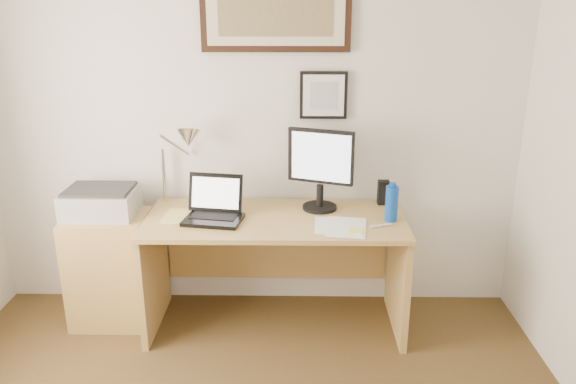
{
  "coord_description": "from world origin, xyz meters",
  "views": [
    {
      "loc": [
        0.28,
        -1.59,
        2.01
      ],
      "look_at": [
        0.23,
        1.43,
        0.98
      ],
      "focal_mm": 35.0,
      "sensor_mm": 36.0,
      "label": 1
    }
  ],
  "objects_px": {
    "desk": "(276,247)",
    "side_cabinet": "(111,269)",
    "book": "(165,216)",
    "lcd_monitor": "(321,166)",
    "laptop": "(214,210)",
    "water_bottle": "(392,204)",
    "printer": "(101,202)"
  },
  "relations": [
    {
      "from": "water_bottle",
      "to": "lcd_monitor",
      "type": "distance_m",
      "value": 0.5
    },
    {
      "from": "side_cabinet",
      "to": "laptop",
      "type": "height_order",
      "value": "laptop"
    },
    {
      "from": "printer",
      "to": "side_cabinet",
      "type": "bearing_deg",
      "value": -48.43
    },
    {
      "from": "desk",
      "to": "lcd_monitor",
      "type": "distance_m",
      "value": 0.6
    },
    {
      "from": "water_bottle",
      "to": "book",
      "type": "xyz_separation_m",
      "value": [
        -1.39,
        0.03,
        -0.1
      ]
    },
    {
      "from": "side_cabinet",
      "to": "water_bottle",
      "type": "bearing_deg",
      "value": -2.89
    },
    {
      "from": "side_cabinet",
      "to": "book",
      "type": "relative_size",
      "value": 3.14
    },
    {
      "from": "desk",
      "to": "printer",
      "type": "relative_size",
      "value": 3.64
    },
    {
      "from": "side_cabinet",
      "to": "printer",
      "type": "distance_m",
      "value": 0.46
    },
    {
      "from": "desk",
      "to": "lcd_monitor",
      "type": "relative_size",
      "value": 3.08
    },
    {
      "from": "water_bottle",
      "to": "desk",
      "type": "height_order",
      "value": "water_bottle"
    },
    {
      "from": "side_cabinet",
      "to": "book",
      "type": "height_order",
      "value": "book"
    },
    {
      "from": "book",
      "to": "lcd_monitor",
      "type": "height_order",
      "value": "lcd_monitor"
    },
    {
      "from": "book",
      "to": "lcd_monitor",
      "type": "xyz_separation_m",
      "value": [
        0.96,
        0.16,
        0.28
      ]
    },
    {
      "from": "side_cabinet",
      "to": "printer",
      "type": "height_order",
      "value": "printer"
    },
    {
      "from": "desk",
      "to": "side_cabinet",
      "type": "bearing_deg",
      "value": -178.11
    },
    {
      "from": "book",
      "to": "lcd_monitor",
      "type": "distance_m",
      "value": 1.02
    },
    {
      "from": "laptop",
      "to": "lcd_monitor",
      "type": "bearing_deg",
      "value": 15.16
    },
    {
      "from": "book",
      "to": "laptop",
      "type": "distance_m",
      "value": 0.31
    },
    {
      "from": "book",
      "to": "printer",
      "type": "relative_size",
      "value": 0.53
    },
    {
      "from": "water_bottle",
      "to": "printer",
      "type": "distance_m",
      "value": 1.81
    },
    {
      "from": "book",
      "to": "laptop",
      "type": "bearing_deg",
      "value": -3.39
    },
    {
      "from": "book",
      "to": "printer",
      "type": "distance_m",
      "value": 0.43
    },
    {
      "from": "laptop",
      "to": "lcd_monitor",
      "type": "relative_size",
      "value": 0.72
    },
    {
      "from": "lcd_monitor",
      "to": "book",
      "type": "bearing_deg",
      "value": -170.65
    },
    {
      "from": "water_bottle",
      "to": "printer",
      "type": "height_order",
      "value": "water_bottle"
    },
    {
      "from": "water_bottle",
      "to": "laptop",
      "type": "bearing_deg",
      "value": 179.12
    },
    {
      "from": "laptop",
      "to": "side_cabinet",
      "type": "bearing_deg",
      "value": 174.04
    },
    {
      "from": "lcd_monitor",
      "to": "desk",
      "type": "bearing_deg",
      "value": -166.33
    },
    {
      "from": "water_bottle",
      "to": "desk",
      "type": "distance_m",
      "value": 0.79
    },
    {
      "from": "side_cabinet",
      "to": "book",
      "type": "distance_m",
      "value": 0.56
    },
    {
      "from": "desk",
      "to": "laptop",
      "type": "relative_size",
      "value": 4.27
    }
  ]
}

